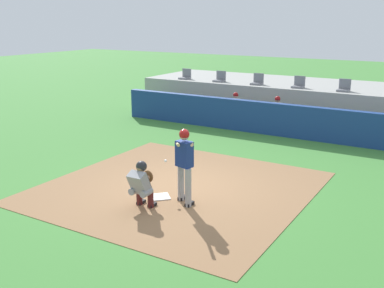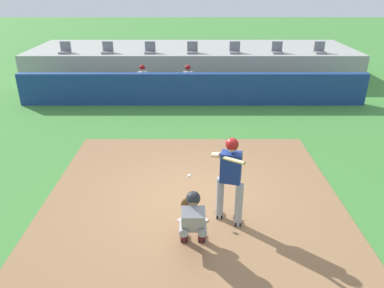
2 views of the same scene
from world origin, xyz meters
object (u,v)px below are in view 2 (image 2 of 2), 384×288
at_px(home_plate, 192,220).
at_px(stadium_seat_1, 107,50).
at_px(stadium_seat_3, 191,50).
at_px(stadium_seat_4, 234,50).
at_px(stadium_seat_5, 276,50).
at_px(stadium_seat_2, 149,50).
at_px(stadium_seat_0, 64,50).
at_px(catcher_crouched, 192,217).
at_px(dugout_player_1, 187,81).
at_px(dugout_player_0, 141,81).
at_px(stadium_seat_6, 319,50).
at_px(batter_at_plate, 229,176).

xyz_separation_m(home_plate, stadium_seat_1, (-3.71, 10.18, 1.51)).
distance_m(stadium_seat_3, stadium_seat_4, 1.86).
bearing_deg(stadium_seat_5, stadium_seat_2, 180.00).
relative_size(home_plate, stadium_seat_0, 0.92).
height_order(home_plate, stadium_seat_0, stadium_seat_0).
distance_m(catcher_crouched, stadium_seat_5, 11.54).
bearing_deg(dugout_player_1, dugout_player_0, 180.00).
height_order(dugout_player_0, stadium_seat_4, stadium_seat_4).
bearing_deg(stadium_seat_2, stadium_seat_6, 0.00).
xyz_separation_m(stadium_seat_3, stadium_seat_4, (1.86, 0.00, 0.00)).
bearing_deg(stadium_seat_3, dugout_player_1, -95.21).
relative_size(home_plate, dugout_player_0, 0.34).
relative_size(home_plate, stadium_seat_3, 0.92).
height_order(dugout_player_0, stadium_seat_3, stadium_seat_3).
distance_m(dugout_player_1, stadium_seat_4, 3.01).
xyz_separation_m(batter_at_plate, stadium_seat_5, (3.02, 10.18, 0.50)).
xyz_separation_m(dugout_player_0, dugout_player_1, (1.80, 0.00, 0.00)).
xyz_separation_m(dugout_player_1, stadium_seat_6, (5.76, 2.03, 0.86)).
bearing_deg(stadium_seat_4, stadium_seat_3, 180.00).
height_order(dugout_player_1, stadium_seat_0, stadium_seat_0).
relative_size(dugout_player_0, stadium_seat_1, 2.71).
distance_m(home_plate, stadium_seat_2, 10.46).
height_order(batter_at_plate, stadium_seat_5, stadium_seat_5).
distance_m(stadium_seat_4, stadium_seat_5, 1.86).
xyz_separation_m(stadium_seat_0, stadium_seat_5, (9.29, 0.00, 0.00)).
bearing_deg(dugout_player_1, stadium_seat_1, 150.03).
bearing_deg(dugout_player_1, stadium_seat_4, 44.89).
bearing_deg(batter_at_plate, stadium_seat_3, 93.88).
bearing_deg(home_plate, batter_at_plate, -0.30).
relative_size(stadium_seat_2, stadium_seat_6, 1.00).
bearing_deg(dugout_player_0, stadium_seat_6, 15.07).
height_order(stadium_seat_4, stadium_seat_5, same).
relative_size(stadium_seat_4, stadium_seat_6, 1.00).
bearing_deg(stadium_seat_3, home_plate, -90.00).
relative_size(stadium_seat_4, stadium_seat_5, 1.00).
distance_m(stadium_seat_3, stadium_seat_5, 3.71).
distance_m(stadium_seat_5, stadium_seat_6, 1.86).
distance_m(stadium_seat_1, stadium_seat_6, 9.29).
xyz_separation_m(home_plate, stadium_seat_0, (-5.57, 10.18, 1.51)).
relative_size(catcher_crouched, dugout_player_0, 1.09).
relative_size(stadium_seat_0, stadium_seat_5, 1.00).
relative_size(stadium_seat_0, stadium_seat_6, 1.00).
distance_m(stadium_seat_4, stadium_seat_6, 3.71).
bearing_deg(stadium_seat_0, stadium_seat_3, 0.00).
relative_size(catcher_crouched, stadium_seat_0, 2.96).
height_order(catcher_crouched, stadium_seat_6, stadium_seat_6).
height_order(stadium_seat_2, stadium_seat_3, same).
bearing_deg(batter_at_plate, home_plate, 179.70).
height_order(dugout_player_0, stadium_seat_0, stadium_seat_0).
bearing_deg(dugout_player_0, stadium_seat_5, 19.65).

